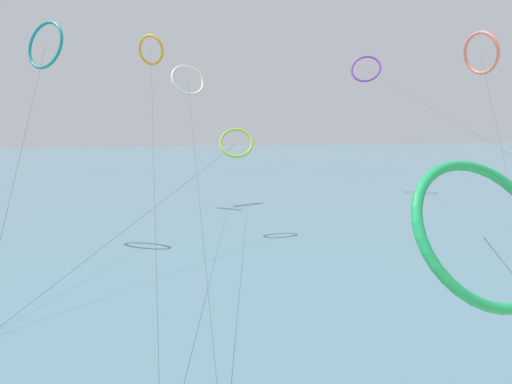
% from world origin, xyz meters
% --- Properties ---
extents(sea_water, '(400.00, 200.00, 0.08)m').
position_xyz_m(sea_water, '(0.00, 106.36, 0.04)').
color(sea_water, slate).
rests_on(sea_water, ground).
extents(kite_teal, '(4.55, 21.34, 21.22)m').
position_xyz_m(kite_teal, '(-16.42, 39.13, 18.92)').
color(kite_teal, teal).
rests_on(kite_teal, ground).
extents(kite_lime, '(18.94, 19.89, 11.32)m').
position_xyz_m(kite_lime, '(1.30, 38.28, 9.75)').
color(kite_lime, '#8CC62D').
rests_on(kite_lime, ground).
extents(kite_violet, '(5.50, 55.77, 23.12)m').
position_xyz_m(kite_violet, '(26.74, 60.63, 20.76)').
color(kite_violet, purple).
rests_on(kite_violet, ground).
extents(kite_coral, '(12.85, 23.45, 22.15)m').
position_xyz_m(kite_coral, '(29.96, 38.83, 19.73)').
color(kite_coral, '#EA7260').
rests_on(kite_coral, ground).
extents(kite_emerald, '(15.73, 10.85, 10.52)m').
position_xyz_m(kite_emerald, '(5.37, 8.99, 8.14)').
color(kite_emerald, '#199351').
rests_on(kite_emerald, ground).
extents(kite_amber, '(4.05, 46.47, 23.48)m').
position_xyz_m(kite_amber, '(-7.71, 54.44, 21.43)').
color(kite_amber, orange).
rests_on(kite_amber, ground).
extents(kite_ivory, '(5.44, 48.35, 20.14)m').
position_xyz_m(kite_ivory, '(-2.89, 55.99, 17.81)').
color(kite_ivory, silver).
rests_on(kite_ivory, ground).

